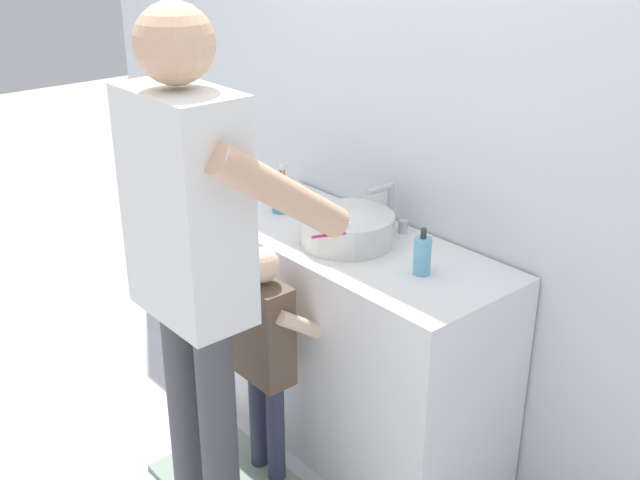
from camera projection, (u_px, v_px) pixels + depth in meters
ground_plane at (291, 461)px, 3.06m from camera, size 14.00×14.00×0.00m
back_wall at (417, 96)px, 2.89m from camera, size 4.40×0.08×2.70m
vanity_cabinet at (349, 341)px, 3.07m from camera, size 1.28×0.54×0.85m
sink_basin at (347, 228)px, 2.87m from camera, size 0.35×0.35×0.11m
faucet at (388, 208)px, 2.98m from camera, size 0.18×0.14×0.18m
toothbrush_cup at (281, 199)px, 3.15m from camera, size 0.07×0.07×0.21m
soap_bottle at (422, 255)px, 2.62m from camera, size 0.06×0.06×0.17m
child_toddler at (266, 345)px, 2.78m from camera, size 0.29×0.29×0.95m
adult_parent at (193, 239)px, 2.40m from camera, size 0.55×0.57×1.77m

